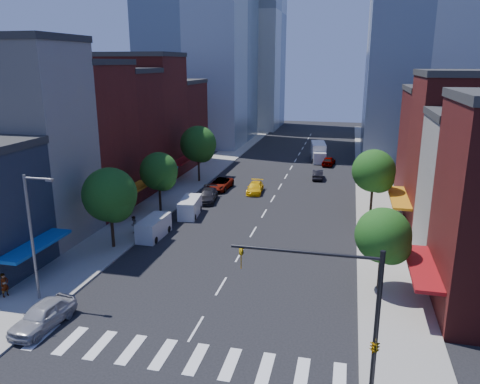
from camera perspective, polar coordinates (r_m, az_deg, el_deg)
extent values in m
plane|color=black|center=(30.97, -5.38, -16.26)|extent=(220.00, 220.00, 0.00)
cube|color=gray|center=(70.14, -4.77, 2.14)|extent=(5.00, 120.00, 0.15)
cube|color=gray|center=(66.97, 16.05, 0.93)|extent=(5.00, 120.00, 0.15)
cube|color=silver|center=(28.62, -7.39, -19.29)|extent=(19.00, 3.00, 0.01)
cube|color=#B8B2AA|center=(47.89, -25.45, 5.29)|extent=(12.00, 8.00, 18.00)
cube|color=#5D1816|center=(54.84, -19.89, 5.94)|extent=(12.00, 9.00, 16.00)
cube|color=#531614|center=(62.13, -15.63, 6.86)|extent=(12.00, 8.00, 15.00)
cube|color=#5D1816|center=(69.51, -12.33, 8.77)|extent=(12.00, 9.00, 17.00)
cube|color=#531614|center=(78.37, -9.28, 8.18)|extent=(12.00, 10.00, 13.00)
cube|color=#5D1816|center=(51.15, 26.96, 3.97)|extent=(12.00, 10.00, 15.00)
cube|color=#531614|center=(60.93, 24.75, 4.88)|extent=(12.00, 10.00, 13.00)
cube|color=#9EA5AD|center=(123.35, 0.68, 21.01)|extent=(18.00, 18.00, 56.00)
cylinder|color=black|center=(23.78, 16.27, -15.85)|extent=(0.24, 0.24, 8.00)
cylinder|color=black|center=(22.15, 7.85, -7.29)|extent=(7.00, 0.16, 0.16)
imported|color=gold|center=(22.81, 0.20, -8.08)|extent=(0.22, 0.18, 1.10)
imported|color=gold|center=(24.20, 16.12, -17.47)|extent=(0.48, 2.24, 0.90)
cylinder|color=slate|center=(35.11, -24.04, -5.22)|extent=(0.20, 0.20, 9.00)
cylinder|color=slate|center=(33.32, -23.47, 1.52)|extent=(2.00, 0.14, 0.14)
cube|color=slate|center=(32.81, -22.20, 1.37)|extent=(0.50, 0.25, 0.18)
cylinder|color=black|center=(43.53, -15.32, -4.03)|extent=(0.28, 0.28, 3.92)
sphere|color=#174112|center=(42.66, -15.60, -0.31)|extent=(4.80, 4.80, 4.80)
sphere|color=#174112|center=(42.32, -15.01, -1.38)|extent=(3.36, 3.36, 3.36)
cylinder|color=black|center=(53.00, -9.74, -0.35)|extent=(0.28, 0.28, 3.64)
sphere|color=#174112|center=(52.33, -9.87, 2.53)|extent=(4.20, 4.20, 4.20)
sphere|color=#174112|center=(51.98, -9.36, 1.73)|extent=(2.94, 2.94, 2.94)
cylinder|color=black|center=(65.64, -5.05, 3.15)|extent=(0.28, 0.28, 4.20)
sphere|color=#174112|center=(65.04, -5.11, 5.86)|extent=(5.00, 5.00, 5.00)
sphere|color=#174112|center=(64.71, -4.67, 5.14)|extent=(3.50, 3.50, 3.50)
cylinder|color=black|center=(36.01, 16.71, -8.82)|extent=(0.28, 0.28, 3.36)
sphere|color=#174112|center=(35.08, 17.03, -5.06)|extent=(4.00, 4.00, 4.00)
sphere|color=#174112|center=(35.06, 17.96, -6.20)|extent=(2.80, 2.80, 2.80)
cylinder|color=black|center=(52.88, 15.74, -0.60)|extent=(0.28, 0.28, 3.92)
sphere|color=#174112|center=(52.16, 15.97, 2.51)|extent=(4.60, 4.60, 4.60)
sphere|color=#174112|center=(52.06, 16.59, 1.64)|extent=(3.22, 3.22, 3.22)
imported|color=#9E9EA2|center=(33.06, -22.89, -13.68)|extent=(2.42, 5.00, 1.65)
imported|color=black|center=(47.84, -9.97, -3.73)|extent=(1.52, 4.17, 1.37)
imported|color=#999999|center=(61.86, -2.42, 0.98)|extent=(2.74, 5.39, 1.46)
imported|color=black|center=(56.62, -3.95, -0.43)|extent=(2.70, 5.27, 1.46)
cube|color=silver|center=(45.77, -10.46, -4.30)|extent=(1.92, 4.57, 1.90)
cube|color=black|center=(44.22, -11.41, -4.69)|extent=(1.70, 0.94, 0.81)
cylinder|color=black|center=(45.03, -12.18, -5.59)|extent=(0.24, 0.69, 0.69)
cylinder|color=black|center=(44.36, -10.29, -5.82)|extent=(0.24, 0.69, 0.69)
cylinder|color=black|center=(47.62, -10.54, -4.32)|extent=(0.24, 0.69, 0.69)
cylinder|color=black|center=(46.98, -8.73, -4.51)|extent=(0.24, 0.69, 0.69)
cube|color=white|center=(51.55, -6.11, -1.84)|extent=(2.35, 4.73, 1.91)
cube|color=black|center=(49.86, -6.55, -2.13)|extent=(1.78, 1.10, 0.82)
cylinder|color=black|center=(50.49, -7.38, -3.02)|extent=(0.31, 0.71, 0.69)
cylinder|color=black|center=(50.14, -5.55, -3.09)|extent=(0.31, 0.71, 0.69)
cylinder|color=black|center=(53.35, -6.60, -1.97)|extent=(0.31, 0.71, 0.69)
cylinder|color=black|center=(53.02, -4.87, -2.03)|extent=(0.31, 0.71, 0.69)
imported|color=yellow|center=(60.29, 1.85, 0.54)|extent=(2.19, 4.76, 1.35)
imported|color=black|center=(68.31, 9.46, 2.14)|extent=(1.67, 4.24, 1.37)
imported|color=#999999|center=(77.61, 10.77, 3.73)|extent=(2.25, 4.56, 1.50)
cube|color=silver|center=(81.66, 9.51, 4.90)|extent=(3.04, 6.30, 2.98)
cube|color=silver|center=(78.28, 9.67, 4.09)|extent=(2.26, 1.94, 1.86)
cylinder|color=black|center=(79.06, 8.87, 3.79)|extent=(0.39, 0.87, 0.84)
cylinder|color=black|center=(79.21, 10.35, 3.75)|extent=(0.39, 0.87, 0.84)
cylinder|color=black|center=(83.16, 8.71, 4.38)|extent=(0.39, 0.87, 0.84)
cylinder|color=black|center=(83.30, 10.12, 4.33)|extent=(0.39, 0.87, 0.84)
imported|color=#999999|center=(37.74, -26.78, -10.07)|extent=(0.53, 0.71, 1.77)
imported|color=#999999|center=(46.91, -12.85, -3.88)|extent=(0.70, 0.87, 1.69)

